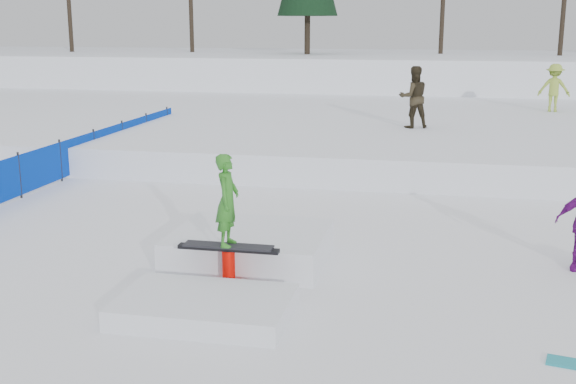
% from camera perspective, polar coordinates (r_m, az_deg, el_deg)
% --- Properties ---
extents(ground, '(120.00, 120.00, 0.00)m').
position_cam_1_polar(ground, '(11.37, -4.58, -7.55)').
color(ground, white).
extents(snow_berm, '(60.00, 14.00, 2.40)m').
position_cam_1_polar(snow_berm, '(40.41, 7.56, 9.08)').
color(snow_berm, white).
rests_on(snow_berm, ground).
extents(snow_midrise, '(50.00, 18.00, 0.80)m').
position_cam_1_polar(snow_midrise, '(26.62, 5.16, 5.33)').
color(snow_midrise, white).
rests_on(snow_midrise, ground).
extents(safety_fence, '(0.05, 16.00, 1.10)m').
position_cam_1_polar(safety_fence, '(19.63, -17.53, 2.39)').
color(safety_fence, '#002BA4').
rests_on(safety_fence, ground).
extents(walker_olive, '(1.13, 1.00, 1.93)m').
position_cam_1_polar(walker_olive, '(23.11, 9.90, 7.40)').
color(walker_olive, '#2C2517').
rests_on(walker_olive, snow_midrise).
extents(walker_ygreen, '(1.25, 0.87, 1.76)m').
position_cam_1_polar(walker_ygreen, '(28.78, 20.29, 7.73)').
color(walker_ygreen, '#95B53A').
rests_on(walker_ygreen, snow_midrise).
extents(jib_rail_feature, '(2.60, 4.40, 2.11)m').
position_cam_1_polar(jib_rail_feature, '(11.82, -3.91, -5.16)').
color(jib_rail_feature, white).
rests_on(jib_rail_feature, ground).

